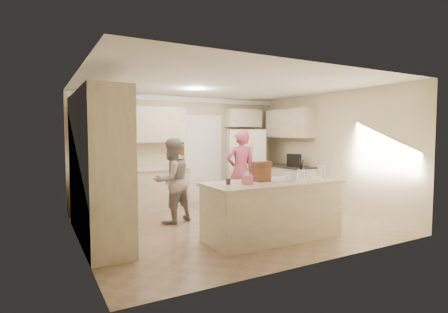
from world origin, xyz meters
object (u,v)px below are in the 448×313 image
dollhouse_body (261,175)px  teen_boy (172,180)px  coffee_maker (294,160)px  teen_girl (240,171)px  island_base (272,211)px  utensil_crock (301,174)px  tissue_box (247,180)px  refrigerator (246,165)px

dollhouse_body → teen_boy: bearing=120.4°
coffee_maker → teen_boy: 3.16m
coffee_maker → teen_girl: 1.54m
island_base → teen_boy: teen_boy is taller
utensil_crock → tissue_box: bearing=-172.9°
tissue_box → dollhouse_body: size_ratio=0.54×
tissue_box → refrigerator: bearing=58.0°
utensil_crock → teen_girl: bearing=94.0°
island_base → teen_boy: bearing=122.6°
teen_girl → utensil_crock: bearing=102.5°
tissue_box → teen_girl: size_ratio=0.08×
coffee_maker → tissue_box: size_ratio=2.14×
refrigerator → tissue_box: size_ratio=12.86×
refrigerator → teen_girl: bearing=-104.3°
refrigerator → island_base: bearing=-92.1°
dollhouse_body → teen_girl: bearing=68.9°
refrigerator → coffee_maker: 1.28m
coffee_maker → teen_girl: (-1.53, -0.05, -0.18)m
coffee_maker → utensil_crock: coffee_maker is taller
refrigerator → dollhouse_body: 3.25m
island_base → teen_girl: (0.52, 1.85, 0.45)m
coffee_maker → dollhouse_body: bearing=-140.7°
refrigerator → dollhouse_body: (-1.52, -2.87, 0.14)m
refrigerator → coffee_maker: refrigerator is taller
utensil_crock → coffee_maker: bearing=52.9°
teen_boy → teen_girl: teen_girl is taller
utensil_crock → teen_boy: 2.41m
refrigerator → teen_girl: 1.41m
teen_boy → teen_girl: size_ratio=0.91×
island_base → teen_boy: 2.06m
teen_boy → dollhouse_body: bearing=101.7°
tissue_box → dollhouse_body: 0.45m
coffee_maker → tissue_box: (-2.60, -2.00, -0.07)m
utensil_crock → dollhouse_body: size_ratio=0.58×
utensil_crock → dollhouse_body: 0.80m
refrigerator → dollhouse_body: size_ratio=6.92×
dollhouse_body → utensil_crock: bearing=-3.6°
island_base → dollhouse_body: dollhouse_body is taller
utensil_crock → tissue_box: (-1.20, -0.15, -0.00)m
island_base → teen_boy: size_ratio=1.36×
dollhouse_body → island_base: bearing=-33.7°
coffee_maker → dollhouse_body: size_ratio=1.15×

